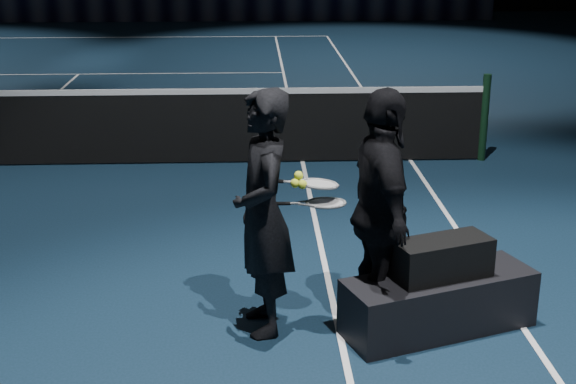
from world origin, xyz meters
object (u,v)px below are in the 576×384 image
(player_b, at_px, (381,212))
(tennis_balls, at_px, (299,181))
(racket_upper, at_px, (319,184))
(player_a, at_px, (263,214))
(racket_bag, at_px, (442,258))
(racket_lower, at_px, (326,203))
(player_bench, at_px, (439,303))

(player_b, height_order, tennis_balls, player_b)
(player_b, xyz_separation_m, tennis_balls, (-0.59, 0.01, 0.24))
(racket_upper, xyz_separation_m, tennis_balls, (-0.15, -0.03, 0.03))
(player_a, bearing_deg, racket_bag, 76.17)
(player_a, relative_size, tennis_balls, 15.06)
(player_b, relative_size, racket_upper, 2.66)
(racket_bag, xyz_separation_m, racket_lower, (-0.84, 0.08, 0.41))
(racket_bag, relative_size, player_b, 0.40)
(player_a, relative_size, player_b, 1.00)
(player_a, bearing_deg, tennis_balls, 80.87)
(player_bench, bearing_deg, racket_upper, 152.24)
(racket_lower, height_order, tennis_balls, tennis_balls)
(racket_bag, bearing_deg, tennis_balls, 155.23)
(player_b, distance_m, racket_lower, 0.41)
(racket_lower, relative_size, tennis_balls, 5.67)
(tennis_balls, bearing_deg, racket_lower, -1.67)
(player_a, bearing_deg, player_bench, 76.17)
(tennis_balls, bearing_deg, racket_upper, 13.37)
(player_a, xyz_separation_m, tennis_balls, (0.26, 0.00, 0.24))
(racket_lower, bearing_deg, racket_bag, -5.48)
(tennis_balls, bearing_deg, player_b, -0.68)
(racket_bag, relative_size, tennis_balls, 5.98)
(racket_upper, bearing_deg, player_bench, -11.72)
(racket_lower, distance_m, racket_upper, 0.14)
(player_bench, distance_m, racket_bag, 0.36)
(player_bench, relative_size, tennis_balls, 11.96)
(player_bench, bearing_deg, tennis_balls, 155.23)
(player_a, relative_size, racket_lower, 2.66)
(racket_bag, xyz_separation_m, player_a, (-1.29, 0.08, 0.33))
(racket_upper, bearing_deg, player_a, -178.29)
(racket_bag, bearing_deg, racket_upper, 152.24)
(player_b, xyz_separation_m, racket_lower, (-0.40, 0.00, 0.08))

